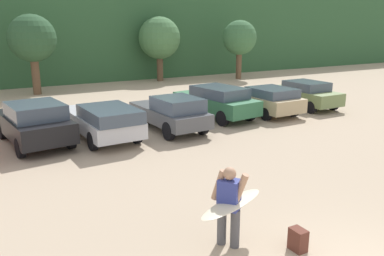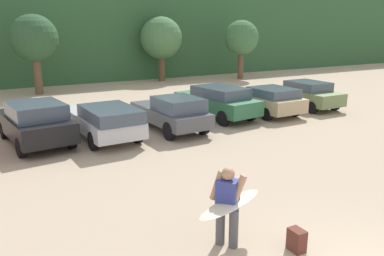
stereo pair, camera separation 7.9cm
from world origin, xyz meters
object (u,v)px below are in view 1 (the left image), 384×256
parked_car_olive_green (304,94)px  person_adult (229,202)px  parked_car_tan (262,99)px  surfboard_cream (232,204)px  parked_car_forest_green (216,101)px  backpack_dropped (298,240)px  parked_car_dark_gray (171,112)px  parked_car_black (34,122)px  parked_car_silver (103,120)px

parked_car_olive_green → person_adult: person_adult is taller
parked_car_tan → surfboard_cream: bearing=137.3°
parked_car_forest_green → backpack_dropped: (-4.86, -10.46, -0.59)m
parked_car_tan → backpack_dropped: parked_car_tan is taller
parked_car_dark_gray → parked_car_olive_green: (8.37, 0.80, -0.03)m
parked_car_black → parked_car_silver: bearing=-107.5°
parked_car_black → parked_car_dark_gray: 5.30m
parked_car_black → parked_car_olive_green: bearing=-96.2°
parked_car_dark_gray → backpack_dropped: size_ratio=9.60×
parked_car_black → surfboard_cream: size_ratio=2.34×
person_adult → surfboard_cream: size_ratio=0.88×
parked_car_dark_gray → parked_car_olive_green: size_ratio=1.06×
parked_car_olive_green → parked_car_silver: bearing=92.6°
parked_car_silver → parked_car_dark_gray: parked_car_dark_gray is taller
parked_car_black → surfboard_cream: (2.26, -9.34, 0.10)m
parked_car_tan → person_adult: 12.60m
parked_car_silver → parked_car_forest_green: parked_car_forest_green is taller
parked_car_black → surfboard_cream: 9.61m
parked_car_forest_green → parked_car_tan: parked_car_forest_green is taller
surfboard_cream → backpack_dropped: bearing=125.3°
parked_car_tan → surfboard_cream: 12.65m
parked_car_silver → parked_car_dark_gray: (2.84, -0.24, 0.03)m
parked_car_black → parked_car_silver: parked_car_black is taller
parked_car_dark_gray → person_adult: bearing=158.0°
parked_car_black → parked_car_dark_gray: (5.25, -0.71, -0.06)m
parked_car_silver → surfboard_cream: parked_car_silver is taller
parked_car_dark_gray → parked_car_forest_green: 3.14m
parked_car_black → backpack_dropped: bearing=-168.3°
parked_car_silver → person_adult: (-0.17, -8.79, 0.19)m
parked_car_black → parked_car_olive_green: (13.63, 0.10, -0.09)m
parked_car_forest_green → surfboard_cream: parked_car_forest_green is taller
parked_car_forest_green → parked_car_black: bearing=85.5°
parked_car_dark_gray → person_adult: (-3.01, -8.55, 0.16)m
parked_car_olive_green → backpack_dropped: 14.48m
person_adult → backpack_dropped: person_adult is taller
parked_car_forest_green → parked_car_olive_green: bearing=-100.1°
parked_car_silver → parked_car_dark_gray: size_ratio=1.14×
parked_car_black → person_adult: 9.52m
parked_car_forest_green → backpack_dropped: 11.55m
surfboard_cream → parked_car_tan: bearing=-152.1°
person_adult → parked_car_tan: bearing=-166.2°
person_adult → surfboard_cream: bearing=66.1°
person_adult → surfboard_cream: 0.09m
parked_car_olive_green → surfboard_cream: parked_car_olive_green is taller
parked_car_forest_green → parked_car_olive_green: size_ratio=1.15×
parked_car_dark_gray → backpack_dropped: bearing=165.8°
parked_car_silver → parked_car_black: bearing=76.6°
parked_car_silver → parked_car_forest_green: size_ratio=1.05×
surfboard_cream → parked_car_dark_gray: bearing=-129.1°
backpack_dropped → parked_car_dark_gray: bearing=78.4°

